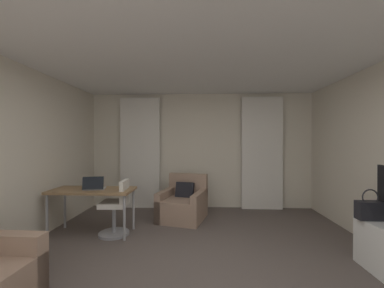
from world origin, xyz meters
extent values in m
plane|color=#564C47|center=(0.00, 0.00, 0.00)|extent=(12.00, 12.00, 0.00)
cube|color=beige|center=(0.00, 3.03, 1.30)|extent=(5.12, 0.06, 2.60)
cube|color=white|center=(0.00, 0.00, 2.63)|extent=(5.12, 6.12, 0.06)
cube|color=silver|center=(-1.38, 2.90, 1.25)|extent=(0.90, 0.06, 2.50)
cube|color=silver|center=(1.38, 2.90, 1.25)|extent=(0.90, 0.06, 2.50)
cube|color=#997A66|center=(-0.34, 2.11, 0.21)|extent=(0.99, 1.03, 0.41)
cube|color=#997A66|center=(-0.25, 2.46, 0.63)|extent=(0.81, 0.33, 0.43)
cube|color=#997A66|center=(-0.01, 2.02, 0.28)|extent=(0.33, 0.87, 0.55)
cube|color=#997A66|center=(-0.67, 2.19, 0.28)|extent=(0.33, 0.87, 0.55)
cube|color=black|center=(-0.31, 2.23, 0.51)|extent=(0.40, 0.28, 0.37)
cube|color=olive|center=(-1.74, 1.33, 0.71)|extent=(1.31, 0.58, 0.04)
cylinder|color=#99999E|center=(-2.35, 1.56, 0.34)|extent=(0.04, 0.04, 0.69)
cylinder|color=#99999E|center=(-1.14, 1.56, 0.34)|extent=(0.04, 0.04, 0.69)
cylinder|color=#99999E|center=(-2.35, 1.09, 0.34)|extent=(0.04, 0.04, 0.69)
cylinder|color=#99999E|center=(-1.14, 1.09, 0.34)|extent=(0.04, 0.04, 0.69)
cylinder|color=gray|center=(-1.38, 1.30, 0.23)|extent=(0.06, 0.06, 0.46)
cylinder|color=gray|center=(-1.38, 1.30, 0.02)|extent=(0.48, 0.48, 0.04)
cube|color=silver|center=(-1.38, 1.30, 0.50)|extent=(0.42, 0.42, 0.08)
cube|color=silver|center=(-1.21, 1.31, 0.71)|extent=(0.08, 0.36, 0.34)
cube|color=#ADADB2|center=(-1.71, 1.33, 0.74)|extent=(0.36, 0.28, 0.02)
cube|color=black|center=(-1.68, 1.23, 0.85)|extent=(0.32, 0.12, 0.20)
cube|color=black|center=(2.07, 0.48, 0.67)|extent=(0.30, 0.14, 0.22)
torus|color=black|center=(2.07, 0.48, 0.83)|extent=(0.20, 0.02, 0.20)
camera|label=1|loc=(0.06, -2.46, 1.50)|focal=22.23mm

